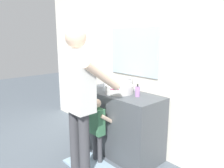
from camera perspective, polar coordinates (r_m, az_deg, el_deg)
The scene contains 10 objects.
ground_plane at distance 3.11m, azimuth -2.15°, elevation -19.09°, with size 14.00×14.00×0.00m, color slate.
back_wall at distance 3.11m, azimuth 6.44°, elevation 7.21°, with size 4.40×0.10×2.70m.
vanity_cabinet at distance 3.10m, azimuth 2.08°, elevation -10.18°, with size 1.22×0.54×0.88m, color #4C5156.
sink_basin at distance 2.93m, azimuth 1.87°, elevation -1.29°, with size 0.39×0.39×0.11m.
faucet at distance 3.09m, azimuth 4.94°, elevation -0.16°, with size 0.18×0.14×0.18m.
toothbrush_cup at distance 3.26m, azimuth -1.44°, elevation 0.01°, with size 0.07×0.07×0.21m.
soap_bottle at distance 2.77m, azimuth 6.77°, elevation -1.97°, with size 0.06×0.06×0.17m.
bath_mat at distance 2.98m, azimuth -6.06°, elevation -20.54°, with size 0.64×0.40×0.02m, color #99B7CC.
child_toddler at distance 2.82m, azimuth -3.84°, elevation -10.78°, with size 0.27×0.27×0.87m.
adult_parent at distance 2.45m, azimuth -8.76°, elevation -1.58°, with size 0.54×0.56×1.73m.
Camera 1 is at (2.03, -1.72, 1.62)m, focal length 34.54 mm.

